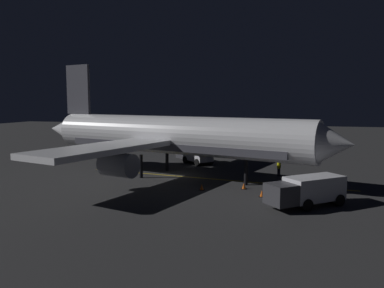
{
  "coord_description": "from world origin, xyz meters",
  "views": [
    {
      "loc": [
        37.81,
        12.75,
        7.9
      ],
      "look_at": [
        0.0,
        2.0,
        3.5
      ],
      "focal_mm": 35.85,
      "sensor_mm": 36.0,
      "label": 1
    }
  ],
  "objects_px": {
    "traffic_cone_near_left": "(262,194)",
    "traffic_cone_under_wing": "(273,187)",
    "ground_crew_worker": "(279,168)",
    "traffic_cone_near_right": "(202,187)",
    "airliner": "(169,136)",
    "catering_truck": "(195,154)",
    "traffic_cone_far": "(244,186)",
    "baggage_truck": "(308,191)"
  },
  "relations": [
    {
      "from": "airliner",
      "to": "traffic_cone_near_left",
      "type": "relative_size",
      "value": 66.12
    },
    {
      "from": "catering_truck",
      "to": "ground_crew_worker",
      "type": "bearing_deg",
      "value": 62.18
    },
    {
      "from": "baggage_truck",
      "to": "catering_truck",
      "type": "distance_m",
      "value": 21.86
    },
    {
      "from": "traffic_cone_under_wing",
      "to": "ground_crew_worker",
      "type": "bearing_deg",
      "value": 178.97
    },
    {
      "from": "catering_truck",
      "to": "traffic_cone_far",
      "type": "distance_m",
      "value": 15.13
    },
    {
      "from": "catering_truck",
      "to": "traffic_cone_near_left",
      "type": "relative_size",
      "value": 10.24
    },
    {
      "from": "airliner",
      "to": "baggage_truck",
      "type": "relative_size",
      "value": 5.99
    },
    {
      "from": "traffic_cone_under_wing",
      "to": "catering_truck",
      "type": "bearing_deg",
      "value": -138.9
    },
    {
      "from": "catering_truck",
      "to": "traffic_cone_near_left",
      "type": "xyz_separation_m",
      "value": [
        15.17,
        9.93,
        -1.0
      ]
    },
    {
      "from": "catering_truck",
      "to": "traffic_cone_near_left",
      "type": "bearing_deg",
      "value": 33.21
    },
    {
      "from": "baggage_truck",
      "to": "catering_truck",
      "type": "xyz_separation_m",
      "value": [
        -17.18,
        -13.52,
        0.06
      ]
    },
    {
      "from": "traffic_cone_near_left",
      "to": "catering_truck",
      "type": "bearing_deg",
      "value": -146.79
    },
    {
      "from": "baggage_truck",
      "to": "traffic_cone_under_wing",
      "type": "relative_size",
      "value": 11.05
    },
    {
      "from": "airliner",
      "to": "baggage_truck",
      "type": "xyz_separation_m",
      "value": [
        8.44,
        13.99,
        -3.02
      ]
    },
    {
      "from": "airliner",
      "to": "catering_truck",
      "type": "xyz_separation_m",
      "value": [
        -8.74,
        0.47,
        -2.96
      ]
    },
    {
      "from": "traffic_cone_under_wing",
      "to": "baggage_truck",
      "type": "bearing_deg",
      "value": 29.95
    },
    {
      "from": "baggage_truck",
      "to": "traffic_cone_near_right",
      "type": "relative_size",
      "value": 11.05
    },
    {
      "from": "traffic_cone_near_right",
      "to": "traffic_cone_far",
      "type": "xyz_separation_m",
      "value": [
        -1.46,
        3.56,
        0.0
      ]
    },
    {
      "from": "traffic_cone_near_right",
      "to": "traffic_cone_under_wing",
      "type": "distance_m",
      "value": 6.45
    },
    {
      "from": "catering_truck",
      "to": "traffic_cone_near_right",
      "type": "bearing_deg",
      "value": 17.68
    },
    {
      "from": "baggage_truck",
      "to": "traffic_cone_near_left",
      "type": "distance_m",
      "value": 4.21
    },
    {
      "from": "traffic_cone_near_left",
      "to": "traffic_cone_under_wing",
      "type": "height_order",
      "value": "same"
    },
    {
      "from": "airliner",
      "to": "traffic_cone_far",
      "type": "relative_size",
      "value": 66.12
    },
    {
      "from": "airliner",
      "to": "traffic_cone_far",
      "type": "xyz_separation_m",
      "value": [
        4.0,
        8.56,
        -3.95
      ]
    },
    {
      "from": "airliner",
      "to": "baggage_truck",
      "type": "bearing_deg",
      "value": 58.91
    },
    {
      "from": "catering_truck",
      "to": "traffic_cone_near_left",
      "type": "height_order",
      "value": "catering_truck"
    },
    {
      "from": "catering_truck",
      "to": "traffic_cone_under_wing",
      "type": "relative_size",
      "value": 10.24
    },
    {
      "from": "traffic_cone_near_left",
      "to": "ground_crew_worker",
      "type": "bearing_deg",
      "value": 174.9
    },
    {
      "from": "catering_truck",
      "to": "traffic_cone_near_right",
      "type": "height_order",
      "value": "catering_truck"
    },
    {
      "from": "baggage_truck",
      "to": "catering_truck",
      "type": "bearing_deg",
      "value": -141.8
    },
    {
      "from": "ground_crew_worker",
      "to": "traffic_cone_under_wing",
      "type": "xyz_separation_m",
      "value": [
        6.54,
        -0.12,
        -0.64
      ]
    },
    {
      "from": "traffic_cone_near_left",
      "to": "traffic_cone_under_wing",
      "type": "bearing_deg",
      "value": 166.12
    },
    {
      "from": "traffic_cone_near_right",
      "to": "ground_crew_worker",
      "type": "bearing_deg",
      "value": 143.7
    },
    {
      "from": "traffic_cone_near_right",
      "to": "traffic_cone_under_wing",
      "type": "bearing_deg",
      "value": 107.86
    },
    {
      "from": "traffic_cone_under_wing",
      "to": "airliner",
      "type": "bearing_deg",
      "value": -107.37
    },
    {
      "from": "catering_truck",
      "to": "traffic_cone_under_wing",
      "type": "height_order",
      "value": "catering_truck"
    },
    {
      "from": "traffic_cone_far",
      "to": "catering_truck",
      "type": "bearing_deg",
      "value": -147.62
    },
    {
      "from": "ground_crew_worker",
      "to": "traffic_cone_near_right",
      "type": "relative_size",
      "value": 3.16
    },
    {
      "from": "baggage_truck",
      "to": "ground_crew_worker",
      "type": "height_order",
      "value": "baggage_truck"
    },
    {
      "from": "catering_truck",
      "to": "traffic_cone_far",
      "type": "height_order",
      "value": "catering_truck"
    },
    {
      "from": "traffic_cone_near_right",
      "to": "traffic_cone_far",
      "type": "relative_size",
      "value": 1.0
    },
    {
      "from": "traffic_cone_near_left",
      "to": "traffic_cone_under_wing",
      "type": "relative_size",
      "value": 1.0
    }
  ]
}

